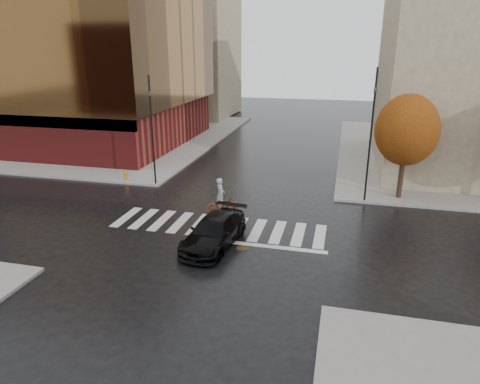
# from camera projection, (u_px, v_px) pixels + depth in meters

# --- Properties ---
(ground) EXTENTS (120.00, 120.00, 0.00)m
(ground) POSITION_uv_depth(u_px,v_px,m) (215.00, 230.00, 22.89)
(ground) COLOR black
(ground) RESTS_ON ground
(sidewalk_nw) EXTENTS (30.00, 30.00, 0.15)m
(sidewalk_nw) POSITION_uv_depth(u_px,v_px,m) (88.00, 134.00, 46.89)
(sidewalk_nw) COLOR gray
(sidewalk_nw) RESTS_ON ground
(crosswalk) EXTENTS (12.00, 3.00, 0.01)m
(crosswalk) POSITION_uv_depth(u_px,v_px,m) (218.00, 226.00, 23.35)
(crosswalk) COLOR silver
(crosswalk) RESTS_ON ground
(office_glass) EXTENTS (27.00, 19.00, 16.00)m
(office_glass) POSITION_uv_depth(u_px,v_px,m) (52.00, 57.00, 41.68)
(office_glass) COLOR maroon
(office_glass) RESTS_ON sidewalk_nw
(building_nw_far) EXTENTS (14.00, 12.00, 20.00)m
(building_nw_far) POSITION_uv_depth(u_px,v_px,m) (180.00, 39.00, 57.17)
(building_nw_far) COLOR gray
(building_nw_far) RESTS_ON sidewalk_nw
(tree_ne_a) EXTENTS (3.80, 3.80, 6.50)m
(tree_ne_a) POSITION_uv_depth(u_px,v_px,m) (407.00, 130.00, 25.97)
(tree_ne_a) COLOR black
(tree_ne_a) RESTS_ON sidewalk_ne
(sedan) EXTENTS (2.57, 5.17, 1.44)m
(sedan) POSITION_uv_depth(u_px,v_px,m) (214.00, 232.00, 20.89)
(sedan) COLOR black
(sedan) RESTS_ON ground
(cyclist) EXTENTS (1.96, 1.34, 2.11)m
(cyclist) POSITION_uv_depth(u_px,v_px,m) (222.00, 201.00, 25.03)
(cyclist) COLOR maroon
(cyclist) RESTS_ON ground
(traffic_light_nw) EXTENTS (0.20, 0.17, 7.38)m
(traffic_light_nw) POSITION_uv_depth(u_px,v_px,m) (152.00, 124.00, 28.68)
(traffic_light_nw) COLOR black
(traffic_light_nw) RESTS_ON sidewalk_nw
(traffic_light_ne) EXTENTS (0.21, 0.24, 8.05)m
(traffic_light_ne) POSITION_uv_depth(u_px,v_px,m) (372.00, 126.00, 25.33)
(traffic_light_ne) COLOR black
(traffic_light_ne) RESTS_ON sidewalk_ne
(fire_hydrant) EXTENTS (0.27, 0.27, 0.75)m
(fire_hydrant) POSITION_uv_depth(u_px,v_px,m) (126.00, 175.00, 30.63)
(fire_hydrant) COLOR orange
(fire_hydrant) RESTS_ON sidewalk_nw
(manhole) EXTENTS (0.66, 0.66, 0.01)m
(manhole) POSITION_uv_depth(u_px,v_px,m) (242.00, 248.00, 20.82)
(manhole) COLOR #513B1D
(manhole) RESTS_ON ground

